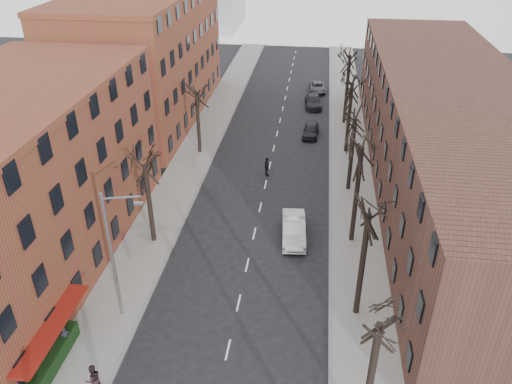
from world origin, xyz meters
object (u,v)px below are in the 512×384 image
(silver_sedan, at_px, (294,229))
(parked_car_mid, at_px, (313,101))
(parked_car_near, at_px, (311,130))
(pedestrian_a, at_px, (66,338))

(silver_sedan, bearing_deg, parked_car_mid, 83.76)
(parked_car_near, bearing_deg, silver_sedan, -88.57)
(silver_sedan, height_order, pedestrian_a, pedestrian_a)
(parked_car_near, bearing_deg, parked_car_mid, 93.38)
(silver_sedan, relative_size, parked_car_mid, 1.03)
(silver_sedan, height_order, parked_car_near, silver_sedan)
(parked_car_near, relative_size, pedestrian_a, 2.53)
(silver_sedan, bearing_deg, parked_car_near, 83.13)
(parked_car_mid, relative_size, pedestrian_a, 3.05)
(silver_sedan, height_order, parked_car_mid, silver_sedan)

